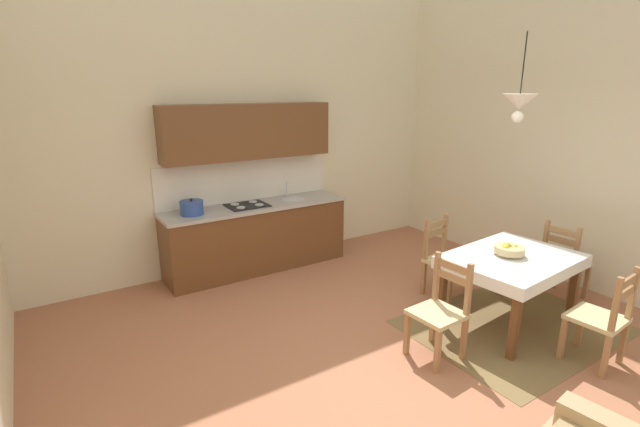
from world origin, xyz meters
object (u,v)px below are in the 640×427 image
(dining_table, at_px, (511,267))
(dining_chair_window_side, at_px, (564,263))
(dining_chair_tv_side, at_px, (440,311))
(fruit_bowl, at_px, (509,250))
(dining_chair_camera_side, at_px, (602,319))
(dining_chair_kitchen_side, at_px, (444,259))
(pendant_lamp, at_px, (519,103))
(kitchen_cabinetry, at_px, (254,207))

(dining_table, height_order, dining_chair_window_side, dining_chair_window_side)
(dining_chair_tv_side, bearing_deg, fruit_bowl, 3.32)
(dining_chair_tv_side, height_order, dining_chair_camera_side, same)
(dining_table, distance_m, dining_chair_kitchen_side, 0.87)
(dining_table, distance_m, dining_chair_window_side, 1.07)
(dining_chair_tv_side, bearing_deg, dining_chair_window_side, 1.26)
(dining_chair_window_side, height_order, fruit_bowl, dining_chair_window_side)
(dining_chair_window_side, bearing_deg, dining_table, -178.93)
(fruit_bowl, bearing_deg, pendant_lamp, 155.49)
(dining_chair_window_side, relative_size, dining_chair_camera_side, 1.00)
(dining_chair_camera_side, relative_size, fruit_bowl, 3.10)
(fruit_bowl, bearing_deg, dining_chair_tv_side, -176.68)
(dining_table, bearing_deg, dining_chair_camera_side, -87.42)
(kitchen_cabinetry, xyz_separation_m, dining_table, (1.55, -2.83, -0.23))
(dining_chair_kitchen_side, xyz_separation_m, dining_chair_tv_side, (-1.01, -0.88, 0.00))
(kitchen_cabinetry, xyz_separation_m, fruit_bowl, (1.52, -2.80, -0.04))
(kitchen_cabinetry, bearing_deg, dining_chair_kitchen_side, -52.71)
(dining_table, bearing_deg, pendant_lamp, 144.63)
(kitchen_cabinetry, xyz_separation_m, dining_chair_camera_side, (1.59, -3.73, -0.41))
(kitchen_cabinetry, height_order, fruit_bowl, kitchen_cabinetry)
(dining_chair_kitchen_side, relative_size, dining_chair_tv_side, 1.00)
(dining_chair_tv_side, relative_size, fruit_bowl, 3.10)
(dining_table, distance_m, pendant_lamp, 1.64)
(kitchen_cabinetry, height_order, dining_chair_camera_side, kitchen_cabinetry)
(dining_chair_camera_side, bearing_deg, fruit_bowl, 93.84)
(kitchen_cabinetry, xyz_separation_m, dining_chair_window_side, (2.60, -2.81, -0.41))
(dining_chair_camera_side, bearing_deg, dining_chair_window_side, 42.15)
(kitchen_cabinetry, height_order, dining_chair_window_side, kitchen_cabinetry)
(dining_chair_kitchen_side, bearing_deg, dining_chair_tv_side, -139.15)
(dining_chair_tv_side, bearing_deg, dining_chair_camera_side, -38.54)
(fruit_bowl, bearing_deg, dining_chair_kitchen_side, 91.04)
(dining_table, relative_size, dining_chair_kitchen_side, 1.52)
(kitchen_cabinetry, relative_size, dining_table, 1.76)
(fruit_bowl, height_order, pendant_lamp, pendant_lamp)
(pendant_lamp, bearing_deg, dining_chair_camera_side, -82.25)
(dining_table, relative_size, dining_chair_window_side, 1.52)
(fruit_bowl, relative_size, pendant_lamp, 0.37)
(kitchen_cabinetry, height_order, dining_chair_kitchen_side, kitchen_cabinetry)
(dining_chair_kitchen_side, xyz_separation_m, dining_chair_camera_side, (0.08, -1.75, 0.00))
(dining_chair_camera_side, bearing_deg, pendant_lamp, 97.75)
(dining_chair_kitchen_side, bearing_deg, dining_chair_window_side, -37.33)
(dining_chair_window_side, height_order, dining_chair_camera_side, same)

